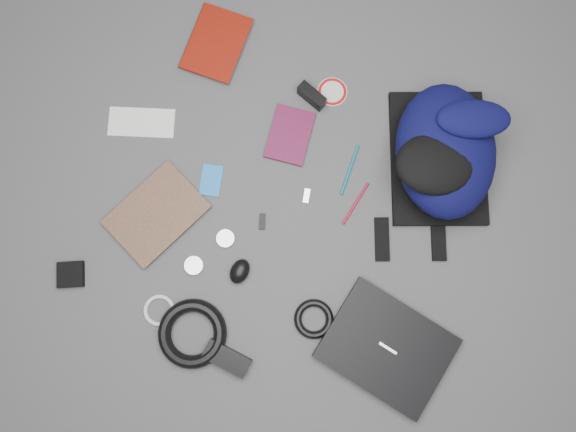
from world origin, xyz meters
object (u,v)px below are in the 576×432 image
(comic_book, at_px, (135,191))
(power_brick, at_px, (227,358))
(backpack, at_px, (445,151))
(textbook_red, at_px, (191,35))
(laptop, at_px, (387,348))
(mouse, at_px, (240,271))
(compact_camera, at_px, (312,96))
(dvd_case, at_px, (290,135))
(pouch, at_px, (71,274))

(comic_book, bearing_deg, power_brick, -13.62)
(comic_book, bearing_deg, backpack, 52.30)
(backpack, bearing_deg, textbook_red, 152.16)
(laptop, height_order, mouse, mouse)
(laptop, distance_m, textbook_red, 1.11)
(laptop, relative_size, mouse, 4.52)
(laptop, distance_m, comic_book, 0.86)
(compact_camera, bearing_deg, textbook_red, -167.12)
(textbook_red, height_order, mouse, mouse)
(laptop, bearing_deg, textbook_red, 153.56)
(compact_camera, relative_size, power_brick, 0.68)
(backpack, bearing_deg, dvd_case, 170.43)
(compact_camera, height_order, power_brick, compact_camera)
(textbook_red, distance_m, comic_book, 0.51)
(comic_book, bearing_deg, pouch, -79.24)
(dvd_case, height_order, compact_camera, compact_camera)
(dvd_case, height_order, power_brick, power_brick)
(mouse, bearing_deg, laptop, -1.44)
(backpack, height_order, textbook_red, backpack)
(textbook_red, relative_size, mouse, 3.01)
(dvd_case, height_order, mouse, mouse)
(comic_book, xyz_separation_m, compact_camera, (0.39, 0.45, 0.02))
(textbook_red, bearing_deg, dvd_case, -26.40)
(compact_camera, bearing_deg, mouse, -70.43)
(compact_camera, relative_size, mouse, 1.22)
(mouse, distance_m, power_brick, 0.25)
(mouse, bearing_deg, pouch, -153.28)
(laptop, xyz_separation_m, compact_camera, (-0.45, 0.62, 0.01))
(dvd_case, relative_size, mouse, 2.28)
(backpack, relative_size, pouch, 5.89)
(backpack, relative_size, dvd_case, 2.60)
(compact_camera, distance_m, power_brick, 0.81)
(comic_book, height_order, compact_camera, compact_camera)
(backpack, distance_m, power_brick, 0.85)
(comic_book, relative_size, pouch, 3.56)
(compact_camera, bearing_deg, laptop, -32.91)
(power_brick, bearing_deg, laptop, 30.80)
(backpack, xyz_separation_m, compact_camera, (-0.42, 0.05, -0.07))
(pouch, bearing_deg, mouse, 21.16)
(laptop, relative_size, power_brick, 2.53)
(mouse, bearing_deg, backpack, 55.64)
(compact_camera, height_order, mouse, compact_camera)
(laptop, distance_m, compact_camera, 0.77)
(laptop, bearing_deg, dvd_case, 145.70)
(mouse, xyz_separation_m, power_brick, (0.05, -0.24, -0.00))
(textbook_red, height_order, dvd_case, textbook_red)
(dvd_case, xyz_separation_m, power_brick, (0.06, -0.67, 0.01))
(backpack, distance_m, textbook_red, 0.85)
(textbook_red, xyz_separation_m, compact_camera, (0.42, -0.06, 0.01))
(comic_book, xyz_separation_m, dvd_case, (0.37, 0.32, -0.00))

